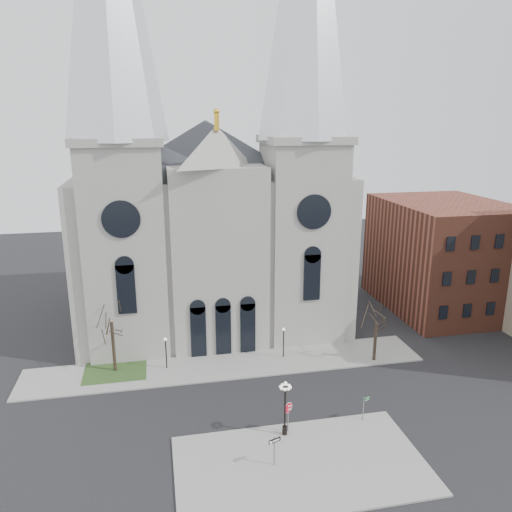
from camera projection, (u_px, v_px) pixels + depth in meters
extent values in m
plane|color=black|center=(247.00, 430.00, 40.06)|extent=(160.00, 160.00, 0.00)
cube|color=gray|center=(301.00, 465.00, 35.90)|extent=(18.00, 10.00, 0.14)
cube|color=gray|center=(227.00, 365.00, 50.43)|extent=(40.00, 6.00, 0.14)
cube|color=#28461E|center=(115.00, 371.00, 49.25)|extent=(6.00, 5.00, 0.18)
cube|color=#9C9A92|center=(209.00, 244.00, 62.22)|extent=(30.00, 24.00, 18.00)
pyramid|color=#2D3035|center=(205.00, 120.00, 58.23)|extent=(33.00, 26.40, 6.00)
cube|color=#9C9A92|center=(126.00, 249.00, 51.83)|extent=(8.00, 8.00, 22.00)
cylinder|color=black|center=(121.00, 219.00, 46.94)|extent=(3.60, 0.30, 3.60)
cube|color=#9C9A92|center=(302.00, 241.00, 55.50)|extent=(8.00, 8.00, 22.00)
cylinder|color=black|center=(314.00, 212.00, 50.61)|extent=(3.60, 0.30, 3.60)
cube|color=#9C9A92|center=(219.00, 260.00, 52.58)|extent=(10.00, 5.00, 19.50)
pyramid|color=#9C9A92|center=(216.00, 146.00, 49.46)|extent=(11.00, 5.00, 4.00)
cube|color=brown|center=(442.00, 255.00, 64.78)|extent=(14.00, 18.00, 14.00)
cylinder|color=black|center=(114.00, 347.00, 48.57)|extent=(0.32, 0.32, 5.25)
cylinder|color=black|center=(375.00, 342.00, 50.91)|extent=(0.32, 0.32, 4.20)
cylinder|color=black|center=(166.00, 354.00, 49.33)|extent=(0.12, 0.12, 3.00)
sphere|color=white|center=(165.00, 339.00, 48.90)|extent=(0.32, 0.32, 0.32)
cylinder|color=black|center=(283.00, 344.00, 51.65)|extent=(0.12, 0.12, 3.00)
sphere|color=white|center=(284.00, 329.00, 51.22)|extent=(0.32, 0.32, 0.32)
cylinder|color=slate|center=(288.00, 417.00, 39.33)|extent=(0.10, 0.10, 2.50)
cylinder|color=red|center=(288.00, 408.00, 39.10)|extent=(0.86, 0.22, 0.87)
cylinder|color=white|center=(288.00, 408.00, 39.10)|extent=(0.92, 0.21, 0.93)
cube|color=white|center=(288.00, 406.00, 39.06)|extent=(0.47, 0.12, 0.11)
cube|color=white|center=(288.00, 409.00, 39.14)|extent=(0.54, 0.13, 0.11)
cylinder|color=black|center=(285.00, 411.00, 38.75)|extent=(0.14, 0.14, 4.06)
cylinder|color=black|center=(285.00, 430.00, 39.20)|extent=(0.39, 0.39, 0.71)
sphere|color=white|center=(285.00, 383.00, 38.11)|extent=(0.28, 0.28, 0.28)
cylinder|color=slate|center=(274.00, 451.00, 35.52)|extent=(0.10, 0.10, 2.27)
cube|color=black|center=(274.00, 440.00, 35.29)|extent=(0.95, 0.37, 0.32)
cylinder|color=slate|center=(363.00, 408.00, 40.90)|extent=(0.08, 0.08, 2.07)
cube|color=#0C5624|center=(367.00, 398.00, 40.84)|extent=(0.55, 0.24, 0.14)
cube|color=#0C5624|center=(367.00, 400.00, 40.89)|extent=(0.55, 0.24, 0.14)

